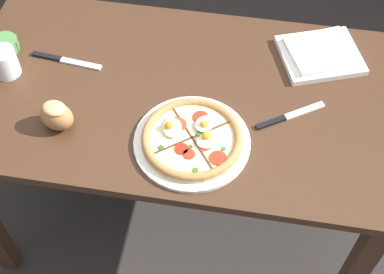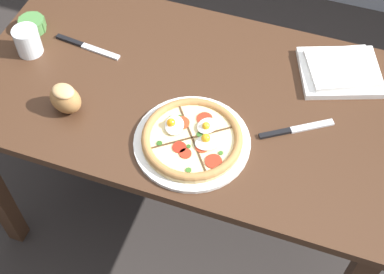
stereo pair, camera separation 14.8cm
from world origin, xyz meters
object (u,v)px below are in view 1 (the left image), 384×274
Objects in this scene: ramekin_bowl at (5,45)px; bread_piece_near at (56,115)px; knife_spare at (290,116)px; water_glass at (5,63)px; dining_table at (177,115)px; napkin_folded at (320,54)px; pizza at (192,139)px; knife_main at (66,60)px.

bread_piece_near is at bearing -45.42° from ramekin_bowl.
water_glass is at bearing 144.66° from knife_spare.
napkin_folded is at bearing 27.25° from dining_table.
pizza is 3.64× the size of water_glass.
ramekin_bowl is at bearing -172.46° from napkin_folded.
bread_piece_near is at bearing -149.42° from dining_table.
knife_spare is at bearing -7.89° from ramekin_bowl.
pizza is 0.71m from ramekin_bowl.
water_glass is (0.04, -0.09, 0.02)m from ramekin_bowl.
knife_spare is at bearing -2.19° from water_glass.
knife_spare is (0.66, 0.14, -0.04)m from bread_piece_near.
ramekin_bowl is 1.01m from napkin_folded.
napkin_folded is 0.99m from water_glass.
dining_table is 11.52× the size of bread_piece_near.
bread_piece_near is 0.67m from knife_spare.
ramekin_bowl reaches higher than knife_main.
ramekin_bowl is 0.38m from bread_piece_near.
bread_piece_near is at bearing -38.24° from water_glass.
ramekin_bowl is (-0.58, 0.09, 0.14)m from dining_table.
dining_table is at bearing -4.14° from knife_main.
dining_table is at bearing -8.53° from ramekin_bowl.
ramekin_bowl is 1.00× the size of water_glass.
pizza is at bearing 0.19° from bread_piece_near.
dining_table is 5.71× the size of knife_main.
knife_spare reaches higher than dining_table.
pizza is 0.30m from knife_spare.
knife_spare is at bearing -107.32° from napkin_folded.
napkin_folded is (1.00, 0.13, -0.01)m from ramekin_bowl.
knife_spare is (0.72, -0.11, 0.00)m from knife_main.
ramekin_bowl reaches higher than knife_spare.
ramekin_bowl reaches higher than dining_table.
knife_spare is (-0.08, -0.26, -0.01)m from napkin_folded.
dining_table is 6.74× the size of knife_spare.
water_glass reaches higher than knife_main.
knife_spare is at bearing -6.81° from dining_table.
dining_table is at bearing 30.58° from bread_piece_near.
knife_main is at bearing 103.64° from bread_piece_near.
knife_main reaches higher than dining_table.
bread_piece_near reaches higher than dining_table.
pizza is at bearing -15.92° from water_glass.
water_glass is at bearing -179.18° from dining_table.
water_glass reaches higher than dining_table.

